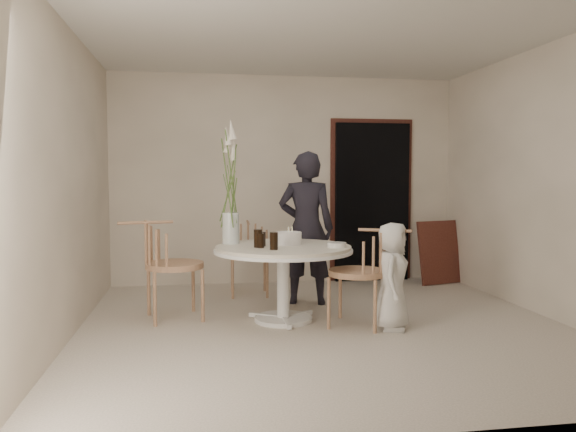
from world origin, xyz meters
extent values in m
plane|color=beige|center=(0.00, 0.00, 0.00)|extent=(4.50, 4.50, 0.00)
plane|color=silver|center=(0.00, 0.00, 2.70)|extent=(4.50, 4.50, 0.00)
plane|color=#F1E0CA|center=(0.00, 2.25, 1.35)|extent=(4.50, 0.00, 4.50)
plane|color=#F1E0CA|center=(0.00, -2.25, 1.35)|extent=(4.50, 0.00, 4.50)
plane|color=#F1E0CA|center=(-2.25, 0.00, 1.35)|extent=(0.00, 4.50, 4.50)
plane|color=#F1E0CA|center=(2.25, 0.00, 1.35)|extent=(0.00, 4.50, 4.50)
cube|color=black|center=(1.15, 2.19, 1.05)|extent=(1.00, 0.10, 2.10)
cube|color=brown|center=(1.15, 2.23, 1.11)|extent=(1.12, 0.03, 2.22)
cylinder|color=white|center=(-0.35, 0.25, 0.02)|extent=(0.56, 0.56, 0.04)
cylinder|color=white|center=(-0.35, 0.25, 0.34)|extent=(0.12, 0.12, 0.65)
cylinder|color=white|center=(-0.35, 0.25, 0.68)|extent=(1.33, 1.33, 0.03)
cylinder|color=white|center=(-0.35, 0.25, 0.71)|extent=(1.30, 1.30, 0.04)
cube|color=brown|center=(1.95, 1.82, 0.41)|extent=(0.64, 0.34, 0.82)
cylinder|color=tan|center=(-0.77, 1.31, 0.22)|extent=(0.03, 0.03, 0.44)
cylinder|color=tan|center=(-0.38, 1.29, 0.22)|extent=(0.03, 0.03, 0.44)
cylinder|color=tan|center=(-0.75, 1.70, 0.22)|extent=(0.03, 0.03, 0.44)
cylinder|color=tan|center=(-0.36, 1.68, 0.22)|extent=(0.03, 0.03, 0.44)
cylinder|color=tan|center=(-0.56, 1.50, 0.46)|extent=(0.49, 0.49, 0.05)
cylinder|color=tan|center=(0.22, 0.26, 0.24)|extent=(0.03, 0.03, 0.48)
cylinder|color=tan|center=(0.01, -0.11, 0.24)|extent=(0.03, 0.03, 0.48)
cylinder|color=tan|center=(0.59, 0.06, 0.24)|extent=(0.03, 0.03, 0.48)
cylinder|color=tan|center=(0.39, -0.31, 0.24)|extent=(0.03, 0.03, 0.48)
cylinder|color=tan|center=(0.30, -0.03, 0.50)|extent=(0.53, 0.53, 0.05)
cylinder|color=tan|center=(-1.12, 0.33, 0.25)|extent=(0.03, 0.03, 0.51)
cylinder|color=tan|center=(-1.21, 0.77, 0.25)|extent=(0.03, 0.03, 0.51)
cylinder|color=tan|center=(-1.56, 0.24, 0.25)|extent=(0.03, 0.03, 0.51)
cylinder|color=tan|center=(-1.65, 0.68, 0.25)|extent=(0.03, 0.03, 0.51)
cylinder|color=tan|center=(-1.39, 0.51, 0.53)|extent=(0.56, 0.56, 0.06)
imported|color=black|center=(0.01, 0.95, 0.83)|extent=(0.69, 0.54, 1.66)
imported|color=silver|center=(0.58, -0.21, 0.49)|extent=(0.48, 0.56, 0.98)
cylinder|color=white|center=(-0.28, 0.35, 0.79)|extent=(0.26, 0.26, 0.12)
cylinder|color=#FCE99F|center=(-0.28, 0.35, 0.88)|extent=(0.01, 0.01, 0.05)
cylinder|color=#FCE99F|center=(-0.24, 0.38, 0.88)|extent=(0.01, 0.01, 0.05)
cylinder|color=black|center=(-0.58, 0.13, 0.80)|extent=(0.08, 0.08, 0.14)
cylinder|color=black|center=(-0.48, -0.02, 0.81)|extent=(0.08, 0.08, 0.16)
cylinder|color=black|center=(-0.55, 0.27, 0.80)|extent=(0.08, 0.08, 0.14)
cylinder|color=black|center=(-0.60, 0.17, 0.82)|extent=(0.09, 0.09, 0.17)
cylinder|color=silver|center=(0.13, 0.07, 0.75)|extent=(0.22, 0.22, 0.04)
cylinder|color=silver|center=(-0.84, 0.51, 0.88)|extent=(0.17, 0.17, 0.31)
cylinder|color=#4F6F2F|center=(-0.81, 0.52, 1.27)|extent=(0.01, 0.01, 0.77)
cone|color=white|center=(-0.81, 0.52, 1.65)|extent=(0.08, 0.08, 0.20)
cylinder|color=#4F6F2F|center=(-0.85, 0.54, 1.30)|extent=(0.01, 0.01, 0.84)
cone|color=white|center=(-0.85, 0.54, 1.72)|extent=(0.08, 0.08, 0.20)
cylinder|color=#4F6F2F|center=(-0.87, 0.49, 1.34)|extent=(0.01, 0.01, 0.90)
cone|color=white|center=(-0.87, 0.49, 1.79)|extent=(0.08, 0.08, 0.20)
cylinder|color=#4F6F2F|center=(-0.82, 0.48, 1.37)|extent=(0.01, 0.01, 0.97)
cone|color=white|center=(-0.82, 0.48, 1.85)|extent=(0.08, 0.08, 0.20)
camera|label=1|loc=(-1.17, -5.03, 1.39)|focal=35.00mm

